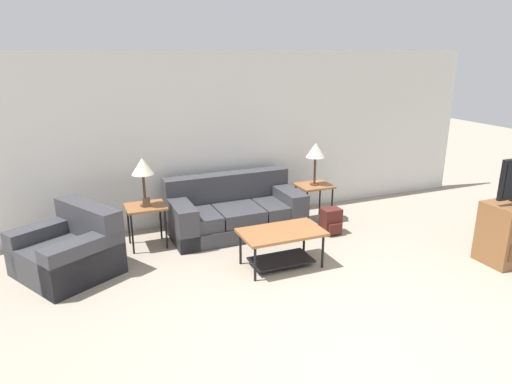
{
  "coord_description": "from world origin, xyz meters",
  "views": [
    {
      "loc": [
        -2.18,
        -2.69,
        2.61
      ],
      "look_at": [
        0.04,
        2.64,
        0.8
      ],
      "focal_mm": 32.0,
      "sensor_mm": 36.0,
      "label": 1
    }
  ],
  "objects_px": {
    "coffee_table": "(281,240)",
    "table_lamp_right": "(316,151)",
    "table_lamp_left": "(143,167)",
    "couch": "(235,212)",
    "side_table_right": "(314,189)",
    "armchair": "(69,251)",
    "side_table_left": "(146,210)",
    "backpack": "(331,222)"
  },
  "relations": [
    {
      "from": "table_lamp_left",
      "to": "table_lamp_right",
      "type": "xyz_separation_m",
      "value": [
        2.61,
        0.0,
        0.0
      ]
    },
    {
      "from": "couch",
      "to": "coffee_table",
      "type": "height_order",
      "value": "couch"
    },
    {
      "from": "coffee_table",
      "to": "table_lamp_right",
      "type": "bearing_deg",
      "value": 47.11
    },
    {
      "from": "side_table_left",
      "to": "table_lamp_right",
      "type": "xyz_separation_m",
      "value": [
        2.61,
        0.0,
        0.6
      ]
    },
    {
      "from": "armchair",
      "to": "side_table_left",
      "type": "height_order",
      "value": "armchair"
    },
    {
      "from": "side_table_right",
      "to": "table_lamp_right",
      "type": "distance_m",
      "value": 0.6
    },
    {
      "from": "table_lamp_right",
      "to": "side_table_right",
      "type": "bearing_deg",
      "value": 0.0
    },
    {
      "from": "table_lamp_right",
      "to": "couch",
      "type": "bearing_deg",
      "value": 177.14
    },
    {
      "from": "backpack",
      "to": "couch",
      "type": "bearing_deg",
      "value": 152.88
    },
    {
      "from": "side_table_right",
      "to": "table_lamp_right",
      "type": "height_order",
      "value": "table_lamp_right"
    },
    {
      "from": "armchair",
      "to": "side_table_right",
      "type": "distance_m",
      "value": 3.65
    },
    {
      "from": "armchair",
      "to": "table_lamp_left",
      "type": "bearing_deg",
      "value": 23.37
    },
    {
      "from": "coffee_table",
      "to": "side_table_right",
      "type": "bearing_deg",
      "value": 47.11
    },
    {
      "from": "backpack",
      "to": "table_lamp_right",
      "type": "bearing_deg",
      "value": 86.74
    },
    {
      "from": "table_lamp_right",
      "to": "backpack",
      "type": "xyz_separation_m",
      "value": [
        -0.03,
        -0.59,
        -0.94
      ]
    },
    {
      "from": "couch",
      "to": "table_lamp_right",
      "type": "height_order",
      "value": "table_lamp_right"
    },
    {
      "from": "armchair",
      "to": "side_table_left",
      "type": "relative_size",
      "value": 2.38
    },
    {
      "from": "armchair",
      "to": "coffee_table",
      "type": "relative_size",
      "value": 1.37
    },
    {
      "from": "side_table_left",
      "to": "couch",
      "type": "bearing_deg",
      "value": 2.86
    },
    {
      "from": "armchair",
      "to": "side_table_left",
      "type": "distance_m",
      "value": 1.12
    },
    {
      "from": "side_table_left",
      "to": "side_table_right",
      "type": "distance_m",
      "value": 2.61
    },
    {
      "from": "side_table_right",
      "to": "coffee_table",
      "type": "bearing_deg",
      "value": -132.89
    },
    {
      "from": "coffee_table",
      "to": "table_lamp_left",
      "type": "relative_size",
      "value": 1.55
    },
    {
      "from": "armchair",
      "to": "table_lamp_left",
      "type": "height_order",
      "value": "table_lamp_left"
    },
    {
      "from": "coffee_table",
      "to": "table_lamp_right",
      "type": "relative_size",
      "value": 1.55
    },
    {
      "from": "armchair",
      "to": "backpack",
      "type": "distance_m",
      "value": 3.58
    },
    {
      "from": "side_table_left",
      "to": "table_lamp_left",
      "type": "distance_m",
      "value": 0.6
    },
    {
      "from": "couch",
      "to": "coffee_table",
      "type": "bearing_deg",
      "value": -84.14
    },
    {
      "from": "side_table_right",
      "to": "table_lamp_right",
      "type": "relative_size",
      "value": 0.89
    },
    {
      "from": "armchair",
      "to": "coffee_table",
      "type": "bearing_deg",
      "value": -18.64
    },
    {
      "from": "coffee_table",
      "to": "side_table_left",
      "type": "distance_m",
      "value": 1.92
    },
    {
      "from": "coffee_table",
      "to": "table_lamp_right",
      "type": "distance_m",
      "value": 1.88
    },
    {
      "from": "side_table_left",
      "to": "table_lamp_right",
      "type": "relative_size",
      "value": 0.89
    },
    {
      "from": "couch",
      "to": "side_table_right",
      "type": "relative_size",
      "value": 3.31
    },
    {
      "from": "armchair",
      "to": "couch",
      "type": "bearing_deg",
      "value": 12.2
    },
    {
      "from": "coffee_table",
      "to": "armchair",
      "type": "bearing_deg",
      "value": 161.36
    },
    {
      "from": "coffee_table",
      "to": "table_lamp_right",
      "type": "height_order",
      "value": "table_lamp_right"
    },
    {
      "from": "table_lamp_right",
      "to": "backpack",
      "type": "relative_size",
      "value": 1.72
    },
    {
      "from": "table_lamp_left",
      "to": "table_lamp_right",
      "type": "height_order",
      "value": "same"
    },
    {
      "from": "table_lamp_right",
      "to": "backpack",
      "type": "distance_m",
      "value": 1.1
    },
    {
      "from": "side_table_right",
      "to": "table_lamp_left",
      "type": "relative_size",
      "value": 0.89
    },
    {
      "from": "coffee_table",
      "to": "side_table_right",
      "type": "xyz_separation_m",
      "value": [
        1.17,
        1.26,
        0.18
      ]
    }
  ]
}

